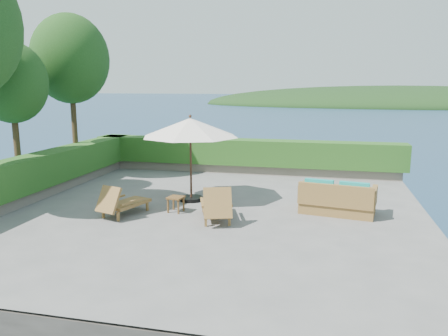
% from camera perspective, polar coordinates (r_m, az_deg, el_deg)
% --- Properties ---
extents(ground, '(12.00, 12.00, 0.00)m').
position_cam_1_polar(ground, '(12.34, -2.21, -5.63)').
color(ground, slate).
rests_on(ground, ground).
extents(foundation, '(12.00, 12.00, 3.00)m').
position_cam_1_polar(foundation, '(12.87, -2.15, -12.28)').
color(foundation, '#564E44').
rests_on(foundation, ocean).
extents(ocean, '(600.00, 600.00, 0.00)m').
position_cam_1_polar(ocean, '(13.51, -2.11, -17.94)').
color(ocean, navy).
rests_on(ocean, ground).
extents(offshore_island, '(126.00, 57.60, 12.60)m').
position_cam_1_polar(offshore_island, '(153.13, 21.44, 7.65)').
color(offshore_island, black).
rests_on(offshore_island, ocean).
extents(planter_wall_far, '(12.00, 0.60, 0.36)m').
position_cam_1_polar(planter_wall_far, '(17.62, 2.57, -0.04)').
color(planter_wall_far, gray).
rests_on(planter_wall_far, ground).
extents(planter_wall_left, '(0.60, 12.00, 0.36)m').
position_cam_1_polar(planter_wall_left, '(14.75, -23.73, -3.11)').
color(planter_wall_left, gray).
rests_on(planter_wall_left, ground).
extents(hedge_far, '(12.40, 0.90, 1.00)m').
position_cam_1_polar(hedge_far, '(17.51, 2.59, 2.11)').
color(hedge_far, '#164012').
rests_on(hedge_far, planter_wall_far).
extents(hedge_left, '(0.90, 12.40, 1.00)m').
position_cam_1_polar(hedge_left, '(14.62, -23.93, -0.56)').
color(hedge_left, '#164012').
rests_on(hedge_left, planter_wall_left).
extents(tree_mid, '(2.20, 2.20, 4.83)m').
position_cam_1_polar(tree_mid, '(15.26, -26.02, 9.94)').
color(tree_mid, '#47331B').
rests_on(tree_mid, ground).
extents(tree_far, '(2.80, 2.80, 6.03)m').
position_cam_1_polar(tree_far, '(17.26, -19.45, 13.24)').
color(tree_far, '#47331B').
rests_on(tree_far, ground).
extents(patio_umbrella, '(3.04, 3.04, 2.63)m').
position_cam_1_polar(patio_umbrella, '(13.09, -4.43, 5.20)').
color(patio_umbrella, black).
rests_on(patio_umbrella, ground).
extents(lounge_left, '(1.07, 1.66, 0.89)m').
position_cam_1_polar(lounge_left, '(12.14, -13.20, -4.39)').
color(lounge_left, olive).
rests_on(lounge_left, ground).
extents(lounge_right, '(1.20, 1.84, 0.99)m').
position_cam_1_polar(lounge_right, '(11.40, -1.04, -4.87)').
color(lounge_right, olive).
rests_on(lounge_right, ground).
extents(side_table, '(0.47, 0.47, 0.44)m').
position_cam_1_polar(side_table, '(12.24, -6.32, -4.10)').
color(side_table, brown).
rests_on(side_table, ground).
extents(wicker_loveseat, '(2.15, 1.34, 0.99)m').
position_cam_1_polar(wicker_loveseat, '(12.39, 14.56, -4.09)').
color(wicker_loveseat, olive).
rests_on(wicker_loveseat, ground).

